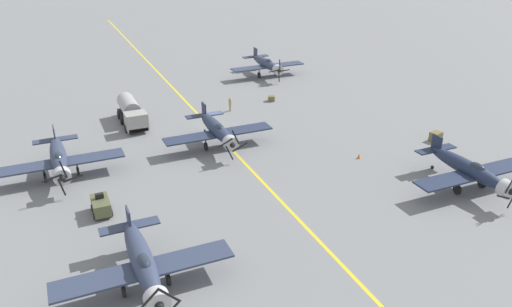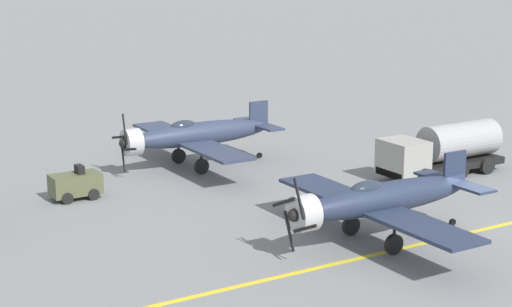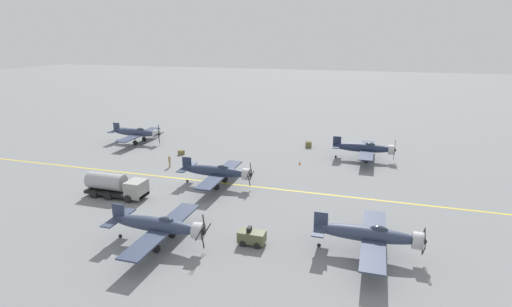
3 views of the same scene
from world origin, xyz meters
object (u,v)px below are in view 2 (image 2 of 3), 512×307
airplane_mid_center (379,200)px  tow_tractor (76,184)px  fuel_tanker (442,150)px  airplane_mid_right (194,135)px

airplane_mid_center → tow_tractor: (13.74, 9.09, -1.22)m
fuel_tanker → tow_tractor: bearing=71.9°
airplane_mid_center → tow_tractor: size_ratio=4.62×
airplane_mid_center → airplane_mid_right: 16.35m
fuel_tanker → airplane_mid_center: bearing=124.2°
airplane_mid_center → fuel_tanker: airplane_mid_center is taller
tow_tractor → fuel_tanker: bearing=-108.1°
fuel_tanker → tow_tractor: 20.83m
fuel_tanker → airplane_mid_right: bearing=51.5°
airplane_mid_center → tow_tractor: 16.52m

